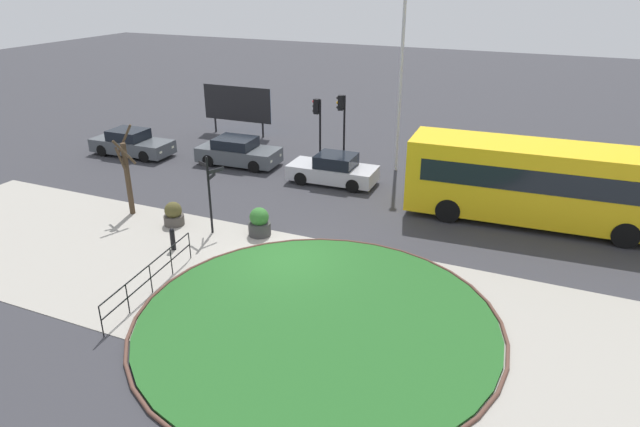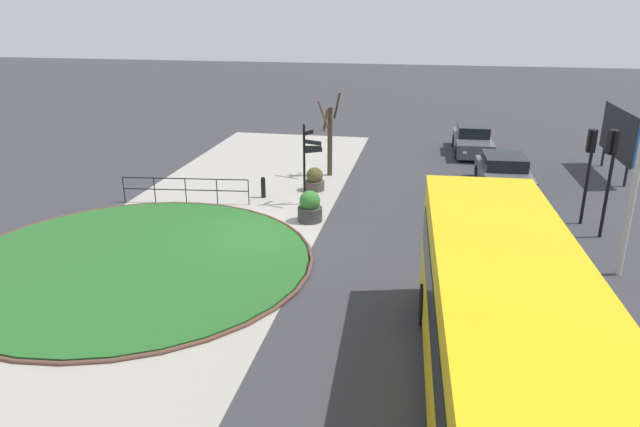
# 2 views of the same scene
# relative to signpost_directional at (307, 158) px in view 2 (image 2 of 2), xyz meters

# --- Properties ---
(ground) EXTENTS (120.00, 120.00, 0.00)m
(ground) POSITION_rel_signpost_directional_xyz_m (3.71, -0.94, -1.86)
(ground) COLOR #333338
(sidewalk_paving) EXTENTS (32.00, 7.96, 0.02)m
(sidewalk_paving) POSITION_rel_signpost_directional_xyz_m (3.71, -2.96, -1.85)
(sidewalk_paving) COLOR #9E998E
(sidewalk_paving) RESTS_ON ground
(grass_island) EXTENTS (10.50, 10.50, 0.10)m
(grass_island) POSITION_rel_signpost_directional_xyz_m (6.25, -4.01, -1.81)
(grass_island) COLOR #235B23
(grass_island) RESTS_ON ground
(grass_kerb_ring) EXTENTS (10.81, 10.81, 0.11)m
(grass_kerb_ring) POSITION_rel_signpost_directional_xyz_m (6.25, -4.01, -1.80)
(grass_kerb_ring) COLOR brown
(grass_kerb_ring) RESTS_ON ground
(signpost_directional) EXTENTS (0.80, 0.75, 3.14)m
(signpost_directional) POSITION_rel_signpost_directional_xyz_m (0.00, 0.00, 0.00)
(signpost_directional) COLOR black
(signpost_directional) RESTS_ON ground
(bollard_foreground) EXTENTS (0.18, 0.18, 0.87)m
(bollard_foreground) POSITION_rel_signpost_directional_xyz_m (-0.47, -1.89, -1.41)
(bollard_foreground) COLOR black
(bollard_foreground) RESTS_ON ground
(railing_grass_edge) EXTENTS (0.59, 4.91, 1.02)m
(railing_grass_edge) POSITION_rel_signpost_directional_xyz_m (0.78, -4.64, -1.20)
(railing_grass_edge) COLOR black
(railing_grass_edge) RESTS_ON ground
(bus_yellow) EXTENTS (10.25, 3.11, 3.22)m
(bus_yellow) POSITION_rel_signpost_directional_xyz_m (11.39, 6.03, -0.13)
(bus_yellow) COLOR yellow
(bus_yellow) RESTS_ON ground
(car_near_lane) EXTENTS (4.38, 2.10, 1.43)m
(car_near_lane) POSITION_rel_signpost_directional_xyz_m (-3.45, 7.59, -1.19)
(car_near_lane) COLOR #474C51
(car_near_lane) RESTS_ON ground
(car_far_lane) EXTENTS (4.64, 1.93, 1.42)m
(car_far_lane) POSITION_rel_signpost_directional_xyz_m (-9.73, 6.67, -1.21)
(car_far_lane) COLOR #474C51
(car_far_lane) RESTS_ON ground
(car_trailing) EXTENTS (4.27, 1.95, 1.44)m
(car_trailing) POSITION_rel_signpost_directional_xyz_m (2.21, 7.00, -1.20)
(car_trailing) COLOR #B7B7BC
(car_trailing) RESTS_ON ground
(traffic_light_near) EXTENTS (0.49, 0.31, 3.56)m
(traffic_light_near) POSITION_rel_signpost_directional_xyz_m (1.32, 10.23, 0.76)
(traffic_light_near) COLOR black
(traffic_light_near) RESTS_ON ground
(traffic_light_far) EXTENTS (0.49, 0.26, 3.32)m
(traffic_light_far) POSITION_rel_signpost_directional_xyz_m (0.09, 9.91, 0.59)
(traffic_light_far) COLOR black
(traffic_light_far) RESTS_ON ground
(billboard_right) EXTENTS (4.59, 0.25, 3.01)m
(billboard_right) POSITION_rel_signpost_directional_xyz_m (-6.52, 12.68, 0.04)
(billboard_right) COLOR black
(billboard_right) RESTS_ON ground
(planter_near_signpost) EXTENTS (0.81, 0.81, 0.98)m
(planter_near_signpost) POSITION_rel_signpost_directional_xyz_m (-1.81, -0.07, -1.42)
(planter_near_signpost) COLOR #47423D
(planter_near_signpost) RESTS_ON ground
(planter_kerbside) EXTENTS (0.87, 0.87, 1.14)m
(planter_kerbside) POSITION_rel_signpost_directional_xyz_m (1.82, 0.48, -1.34)
(planter_kerbside) COLOR #383838
(planter_kerbside) RESTS_ON ground
(street_tree_bare) EXTENTS (1.08, 1.09, 3.76)m
(street_tree_bare) POSITION_rel_signpost_directional_xyz_m (-4.13, 0.15, -0.07)
(street_tree_bare) COLOR #423323
(street_tree_bare) RESTS_ON ground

